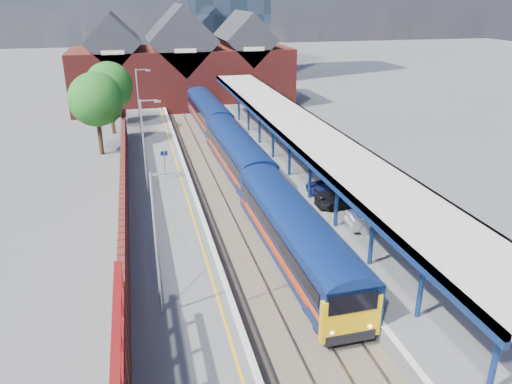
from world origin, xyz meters
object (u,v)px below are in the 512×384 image
Objects in this scene: train at (221,128)px; parked_car_blue at (334,186)px; lamp_post_d at (140,99)px; platform_sign at (164,161)px; parked_car_dark at (345,198)px; lamp_post_b at (159,237)px; parked_car_silver at (383,217)px; lamp_post_c at (145,140)px.

train is 15.72× the size of parked_car_blue.
lamp_post_d is 2.80× the size of platform_sign.
parked_car_blue is (13.46, -19.63, -3.41)m from lamp_post_d.
train reaches higher than parked_car_dark.
lamp_post_b is 2.80× the size of platform_sign.
parked_car_blue is (12.10, -5.63, -1.11)m from platform_sign.
lamp_post_d is 29.81m from parked_car_silver.
parked_car_dark is at bearing -25.18° from lamp_post_c.
platform_sign is (1.36, 2.00, -2.30)m from lamp_post_c.
lamp_post_b is 32.00m from lamp_post_d.
lamp_post_c is 1.53× the size of parked_car_silver.
lamp_post_d is (0.00, 32.00, 0.00)m from lamp_post_b.
parked_car_dark is (13.20, -22.21, -3.37)m from lamp_post_d.
platform_sign is at bearing -84.44° from lamp_post_d.
train is 17.93m from parked_car_blue.
lamp_post_c reaches higher than parked_car_dark.
lamp_post_d reaches higher than parked_car_silver.
lamp_post_c is 3.34m from platform_sign.
parked_car_blue is at bearing -55.55° from lamp_post_d.
train is at bearing 59.62° from lamp_post_c.
parked_car_silver is (6.26, -23.45, -0.37)m from train.
train is 30.57m from lamp_post_b.
parked_car_silver is at bearing -43.39° from platform_sign.
parked_car_silver is at bearing -35.46° from lamp_post_c.
lamp_post_c reaches higher than parked_car_blue.
lamp_post_d reaches higher than parked_car_dark.
lamp_post_b is at bearing -94.33° from platform_sign.
lamp_post_c reaches higher than parked_car_silver.
parked_car_silver is at bearing 173.61° from parked_car_blue.
parked_car_silver reaches higher than parked_car_blue.
train is at bearing 16.72° from parked_car_dark.
parked_car_silver is 1.09× the size of parked_car_blue.
parked_car_blue is (5.61, -17.03, -0.54)m from train.
parked_car_silver is at bearing -75.06° from train.
parked_car_silver is (14.11, 5.95, -3.24)m from lamp_post_b.
lamp_post_c is at bearing -90.00° from lamp_post_d.
lamp_post_c is (0.00, 16.00, 0.00)m from lamp_post_b.
lamp_post_b reaches higher than parked_car_silver.
lamp_post_b is 1.67× the size of parked_car_blue.
parked_car_dark is at bearing -59.27° from lamp_post_d.
lamp_post_b is 18.20m from platform_sign.
parked_car_blue is at bearing 42.59° from lamp_post_b.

